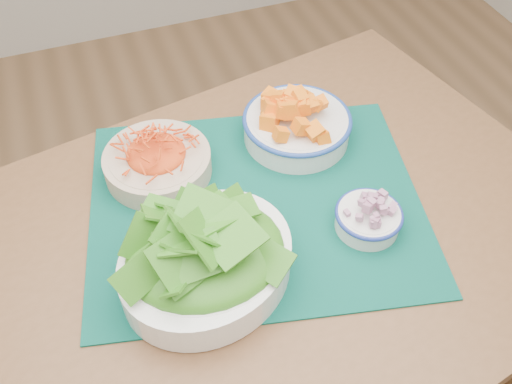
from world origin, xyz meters
The scene contains 6 objects.
table centered at (-0.11, 0.08, 0.65)m, with size 1.35×1.03×0.75m.
placemat centered at (-0.07, 0.16, 0.75)m, with size 0.60×0.49×0.00m, color #02332A.
carrot_bowl centered at (-0.22, 0.29, 0.79)m, with size 0.24×0.24×0.08m.
squash_bowl centered at (0.07, 0.29, 0.80)m, with size 0.22×0.22×0.10m.
lettuce_bowl centered at (-0.20, 0.04, 0.82)m, with size 0.37×0.35×0.13m.
onion_bowl centered at (0.09, 0.04, 0.78)m, with size 0.15×0.15×0.06m.
Camera 1 is at (-0.30, -0.48, 1.54)m, focal length 40.00 mm.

